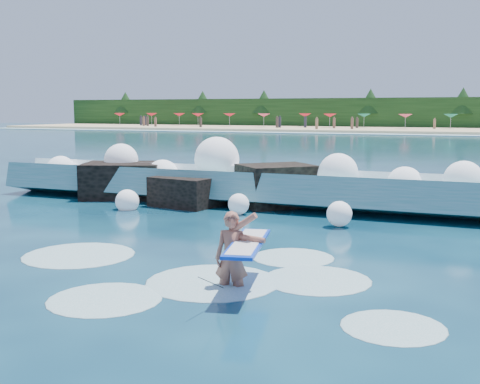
# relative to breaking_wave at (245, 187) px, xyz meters

# --- Properties ---
(ground) EXTENTS (200.00, 200.00, 0.00)m
(ground) POSITION_rel_breaking_wave_xyz_m (0.65, -7.49, -0.54)
(ground) COLOR #072338
(ground) RESTS_ON ground
(beach) EXTENTS (140.00, 20.00, 0.40)m
(beach) POSITION_rel_breaking_wave_xyz_m (0.65, 70.51, -0.34)
(beach) COLOR tan
(beach) RESTS_ON ground
(wet_band) EXTENTS (140.00, 5.00, 0.08)m
(wet_band) POSITION_rel_breaking_wave_xyz_m (0.65, 59.51, -0.50)
(wet_band) COLOR silver
(wet_band) RESTS_ON ground
(treeline) EXTENTS (140.00, 4.00, 5.00)m
(treeline) POSITION_rel_breaking_wave_xyz_m (0.65, 80.51, 1.96)
(treeline) COLOR black
(treeline) RESTS_ON ground
(breaking_wave) EXTENTS (18.02, 2.81, 1.55)m
(breaking_wave) POSITION_rel_breaking_wave_xyz_m (0.00, 0.00, 0.00)
(breaking_wave) COLOR teal
(breaking_wave) RESTS_ON ground
(rock_cluster) EXTENTS (8.79, 3.60, 1.59)m
(rock_cluster) POSITION_rel_breaking_wave_xyz_m (-1.96, -0.43, -0.04)
(rock_cluster) COLOR black
(rock_cluster) RESTS_ON ground
(surfer_with_board) EXTENTS (1.13, 2.87, 1.66)m
(surfer_with_board) POSITION_rel_breaking_wave_xyz_m (3.58, -9.03, 0.07)
(surfer_with_board) COLOR #965746
(surfer_with_board) RESTS_ON ground
(wave_spray) EXTENTS (15.32, 4.37, 2.32)m
(wave_spray) POSITION_rel_breaking_wave_xyz_m (-0.27, -0.15, 0.51)
(wave_spray) COLOR white
(wave_spray) RESTS_ON ground
(surf_foam) EXTENTS (8.98, 5.80, 0.12)m
(surf_foam) POSITION_rel_breaking_wave_xyz_m (2.51, -8.55, -0.54)
(surf_foam) COLOR silver
(surf_foam) RESTS_ON ground
(beach_umbrellas) EXTENTS (110.78, 6.65, 0.50)m
(beach_umbrellas) POSITION_rel_breaking_wave_xyz_m (0.64, 72.36, 1.71)
(beach_umbrellas) COLOR red
(beach_umbrellas) RESTS_ON ground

